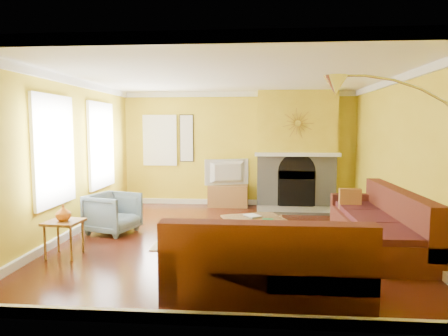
# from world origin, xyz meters

# --- Properties ---
(floor) EXTENTS (5.50, 6.00, 0.02)m
(floor) POSITION_xyz_m (0.00, 0.00, -0.01)
(floor) COLOR #552012
(floor) RESTS_ON ground
(ceiling) EXTENTS (5.50, 6.00, 0.02)m
(ceiling) POSITION_xyz_m (0.00, 0.00, 2.71)
(ceiling) COLOR white
(ceiling) RESTS_ON ground
(wall_back) EXTENTS (5.50, 0.02, 2.70)m
(wall_back) POSITION_xyz_m (0.00, 3.01, 1.35)
(wall_back) COLOR gold
(wall_back) RESTS_ON ground
(wall_front) EXTENTS (5.50, 0.02, 2.70)m
(wall_front) POSITION_xyz_m (0.00, -3.01, 1.35)
(wall_front) COLOR gold
(wall_front) RESTS_ON ground
(wall_left) EXTENTS (0.02, 6.00, 2.70)m
(wall_left) POSITION_xyz_m (-2.76, 0.00, 1.35)
(wall_left) COLOR gold
(wall_left) RESTS_ON ground
(wall_right) EXTENTS (0.02, 6.00, 2.70)m
(wall_right) POSITION_xyz_m (2.76, 0.00, 1.35)
(wall_right) COLOR gold
(wall_right) RESTS_ON ground
(baseboard) EXTENTS (5.50, 6.00, 0.12)m
(baseboard) POSITION_xyz_m (0.00, 0.00, 0.06)
(baseboard) COLOR white
(baseboard) RESTS_ON floor
(crown_molding) EXTENTS (5.50, 6.00, 0.12)m
(crown_molding) POSITION_xyz_m (0.00, 0.00, 2.64)
(crown_molding) COLOR white
(crown_molding) RESTS_ON ceiling
(window_left_near) EXTENTS (0.06, 1.22, 1.72)m
(window_left_near) POSITION_xyz_m (-2.72, 1.30, 1.50)
(window_left_near) COLOR white
(window_left_near) RESTS_ON wall_left
(window_left_far) EXTENTS (0.06, 1.22, 1.72)m
(window_left_far) POSITION_xyz_m (-2.72, -0.60, 1.50)
(window_left_far) COLOR white
(window_left_far) RESTS_ON wall_left
(window_back) EXTENTS (0.82, 0.06, 1.22)m
(window_back) POSITION_xyz_m (-1.90, 2.96, 1.55)
(window_back) COLOR white
(window_back) RESTS_ON wall_back
(wall_art) EXTENTS (0.34, 0.04, 1.14)m
(wall_art) POSITION_xyz_m (-1.25, 2.97, 1.60)
(wall_art) COLOR white
(wall_art) RESTS_ON wall_back
(fireplace) EXTENTS (1.80, 0.40, 2.70)m
(fireplace) POSITION_xyz_m (1.35, 2.80, 1.35)
(fireplace) COLOR gray
(fireplace) RESTS_ON floor
(mantel) EXTENTS (1.92, 0.22, 0.08)m
(mantel) POSITION_xyz_m (1.35, 2.56, 1.25)
(mantel) COLOR white
(mantel) RESTS_ON fireplace
(hearth) EXTENTS (1.80, 0.70, 0.06)m
(hearth) POSITION_xyz_m (1.35, 2.25, 0.03)
(hearth) COLOR gray
(hearth) RESTS_ON floor
(sunburst) EXTENTS (0.70, 0.04, 0.70)m
(sunburst) POSITION_xyz_m (1.35, 2.57, 1.95)
(sunburst) COLOR olive
(sunburst) RESTS_ON fireplace
(rug) EXTENTS (2.40, 1.80, 0.02)m
(rug) POSITION_xyz_m (0.02, 0.10, 0.01)
(rug) COLOR beige
(rug) RESTS_ON floor
(sectional_sofa) EXTENTS (3.32, 3.84, 0.90)m
(sectional_sofa) POSITION_xyz_m (1.09, -0.78, 0.45)
(sectional_sofa) COLOR #59251C
(sectional_sofa) RESTS_ON floor
(coffee_table) EXTENTS (1.22, 1.22, 0.37)m
(coffee_table) POSITION_xyz_m (0.43, -0.14, 0.19)
(coffee_table) COLOR white
(coffee_table) RESTS_ON floor
(media_console) EXTENTS (0.92, 0.42, 0.51)m
(media_console) POSITION_xyz_m (-0.23, 2.70, 0.25)
(media_console) COLOR olive
(media_console) RESTS_ON floor
(tv) EXTENTS (1.05, 0.48, 0.61)m
(tv) POSITION_xyz_m (-0.23, 2.70, 0.81)
(tv) COLOR black
(tv) RESTS_ON media_console
(subwoofer) EXTENTS (0.31, 0.31, 0.31)m
(subwoofer) POSITION_xyz_m (-0.08, 2.79, 0.15)
(subwoofer) COLOR white
(subwoofer) RESTS_ON floor
(armchair) EXTENTS (0.98, 0.96, 0.71)m
(armchair) POSITION_xyz_m (-2.09, 0.19, 0.35)
(armchair) COLOR slate
(armchair) RESTS_ON floor
(side_table) EXTENTS (0.52, 0.52, 0.52)m
(side_table) POSITION_xyz_m (-2.33, -1.12, 0.26)
(side_table) COLOR olive
(side_table) RESTS_ON floor
(vase) EXTENTS (0.25, 0.25, 0.23)m
(vase) POSITION_xyz_m (-2.33, -1.12, 0.64)
(vase) COLOR orange
(vase) RESTS_ON side_table
(book) EXTENTS (0.33, 0.34, 0.03)m
(book) POSITION_xyz_m (0.28, -0.04, 0.39)
(book) COLOR white
(book) RESTS_ON coffee_table
(arc_lamp) EXTENTS (1.46, 0.36, 2.32)m
(arc_lamp) POSITION_xyz_m (1.87, -2.80, 1.16)
(arc_lamp) COLOR silver
(arc_lamp) RESTS_ON floor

